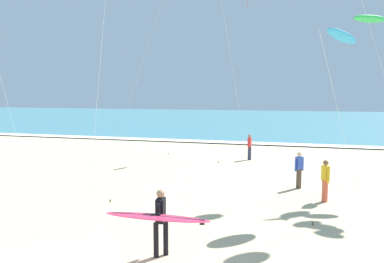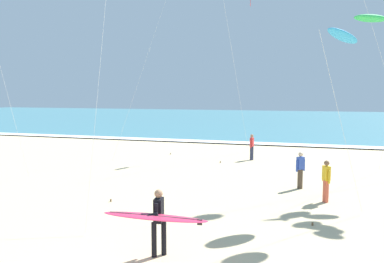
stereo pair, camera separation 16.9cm
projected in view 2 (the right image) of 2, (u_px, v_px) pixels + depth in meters
The scene contains 7 objects.
ocean_water at pixel (287, 120), 58.84m from camera, with size 160.00×60.00×0.08m, color teal.
shoreline_foam at pixel (267, 144), 30.56m from camera, with size 160.00×1.65×0.01m, color white.
surfer_lead at pixel (157, 218), 9.37m from camera, with size 2.62×1.05×1.71m.
kite_arc_emerald_close at pixel (370, 27), 12.31m from camera, with size 3.13×3.13×6.57m.
bystander_yellow_top at pixel (326, 181), 14.33m from camera, with size 0.30×0.46×1.59m.
bystander_red_top at pixel (252, 147), 23.45m from camera, with size 0.23×0.50×1.59m.
bystander_blue_top at pixel (300, 170), 16.38m from camera, with size 0.38×0.38×1.59m.
Camera 2 is at (3.06, -5.51, 4.08)m, focal length 35.84 mm.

